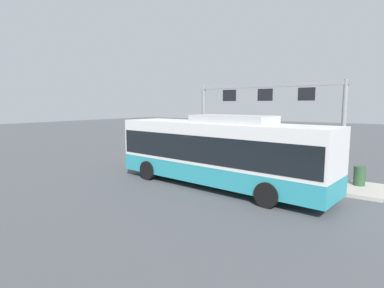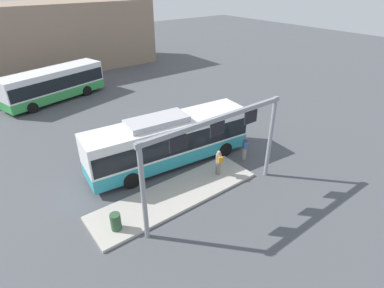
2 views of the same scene
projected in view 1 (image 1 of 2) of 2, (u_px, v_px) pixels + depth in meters
The scene contains 7 objects.
ground_plane at pixel (217, 187), 15.04m from camera, with size 120.00×120.00×0.00m, color #4C4F54.
platform_curb at pixel (276, 178), 16.57m from camera, with size 10.00×2.80×0.16m, color #B2ADA3.
bus_main at pixel (218, 150), 14.80m from camera, with size 11.09×3.59×3.46m.
person_boarding at pixel (181, 154), 19.53m from camera, with size 0.54×0.61×1.67m.
person_waiting_near at pixel (223, 154), 18.29m from camera, with size 0.44×0.59×1.67m.
platform_sign_gantry at pixel (265, 108), 18.29m from camera, with size 8.95×0.24×5.20m.
trash_bin at pixel (359, 176), 14.68m from camera, with size 0.52×0.52×0.90m, color #2D5133.
Camera 1 is at (-7.45, 12.68, 3.95)m, focal length 29.22 mm.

